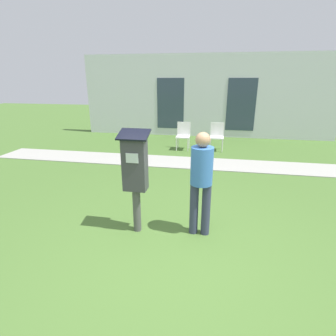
{
  "coord_description": "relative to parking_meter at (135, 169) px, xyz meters",
  "views": [
    {
      "loc": [
        0.48,
        -2.98,
        2.27
      ],
      "look_at": [
        -0.16,
        0.53,
        1.05
      ],
      "focal_mm": 28.0,
      "sensor_mm": 36.0,
      "label": 1
    }
  ],
  "objects": [
    {
      "name": "ground_plane",
      "position": [
        0.64,
        -0.48,
        -1.02
      ],
      "size": [
        40.0,
        40.0,
        0.0
      ],
      "primitive_type": "plane",
      "color": "#476B2D"
    },
    {
      "name": "person_standing",
      "position": [
        0.96,
        0.09,
        -0.09
      ],
      "size": [
        0.32,
        0.32,
        1.58
      ],
      "rotation": [
        0.0,
        0.0,
        0.48
      ],
      "color": "#333851",
      "rests_on": "ground"
    },
    {
      "name": "outdoor_chair_middle",
      "position": [
        1.18,
        5.24,
        -0.49
      ],
      "size": [
        0.44,
        0.44,
        0.9
      ],
      "rotation": [
        0.0,
        0.0,
        -0.05
      ],
      "color": "white",
      "rests_on": "ground"
    },
    {
      "name": "outdoor_chair_left",
      "position": [
        0.06,
        5.16,
        -0.49
      ],
      "size": [
        0.44,
        0.44,
        0.9
      ],
      "rotation": [
        0.0,
        0.0,
        0.32
      ],
      "color": "white",
      "rests_on": "ground"
    },
    {
      "name": "sidewalk",
      "position": [
        0.64,
        3.61,
        -1.01
      ],
      "size": [
        12.0,
        1.1,
        0.02
      ],
      "color": "#A3A099",
      "rests_on": "ground"
    },
    {
      "name": "building_facade",
      "position": [
        0.64,
        7.46,
        0.58
      ],
      "size": [
        10.0,
        0.26,
        3.2
      ],
      "color": "silver",
      "rests_on": "ground"
    },
    {
      "name": "parking_meter",
      "position": [
        0.0,
        0.0,
        0.0
      ],
      "size": [
        0.44,
        0.31,
        1.59
      ],
      "color": "#4C4C4C",
      "rests_on": "ground"
    }
  ]
}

